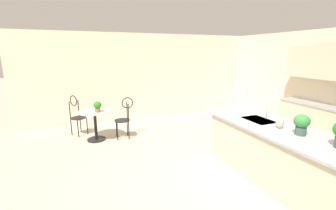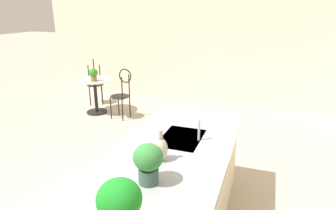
% 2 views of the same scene
% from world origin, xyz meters
% --- Properties ---
extents(ground_plane, '(40.00, 40.00, 0.00)m').
position_xyz_m(ground_plane, '(0.00, 0.00, 0.00)').
color(ground_plane, '#B2A893').
extents(wall_left_window, '(0.12, 7.80, 2.70)m').
position_xyz_m(wall_left_window, '(-4.26, 0.00, 1.35)').
color(wall_left_window, beige).
rests_on(wall_left_window, ground).
extents(kitchen_island, '(2.80, 1.06, 0.92)m').
position_xyz_m(kitchen_island, '(0.30, 0.85, 0.46)').
color(kitchen_island, beige).
rests_on(kitchen_island, ground).
extents(back_counter_run, '(2.44, 0.64, 1.52)m').
position_xyz_m(back_counter_run, '(-0.40, 3.21, 0.49)').
color(back_counter_run, beige).
rests_on(back_counter_run, ground).
extents(bistro_table, '(0.80, 0.80, 0.74)m').
position_xyz_m(bistro_table, '(-2.78, -1.84, 0.45)').
color(bistro_table, black).
rests_on(bistro_table, ground).
extents(chair_near_window, '(0.41, 0.50, 1.04)m').
position_xyz_m(chair_near_window, '(-2.68, -1.15, 0.57)').
color(chair_near_window, black).
rests_on(chair_near_window, ground).
extents(chair_by_island, '(0.53, 0.53, 1.04)m').
position_xyz_m(chair_by_island, '(-3.39, -2.24, 0.57)').
color(chair_by_island, black).
rests_on(chair_by_island, ground).
extents(sink_faucet, '(0.02, 0.02, 0.22)m').
position_xyz_m(sink_faucet, '(-0.25, 1.03, 1.03)').
color(sink_faucet, '#B2B5BA').
rests_on(sink_faucet, kitchen_island).
extents(potted_plant_on_table, '(0.18, 0.18, 0.26)m').
position_xyz_m(potted_plant_on_table, '(-2.65, -1.77, 0.89)').
color(potted_plant_on_table, '#9E603D').
rests_on(potted_plant_on_table, bistro_table).
extents(potted_plant_counter_near, '(0.23, 0.23, 0.32)m').
position_xyz_m(potted_plant_counter_near, '(0.60, 0.85, 1.10)').
color(potted_plant_counter_near, '#385147').
rests_on(potted_plant_counter_near, kitchen_island).
extents(vase_on_counter, '(0.13, 0.13, 0.29)m').
position_xyz_m(vase_on_counter, '(0.25, 0.81, 1.03)').
color(vase_on_counter, '#BCB29E').
rests_on(vase_on_counter, kitchen_island).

